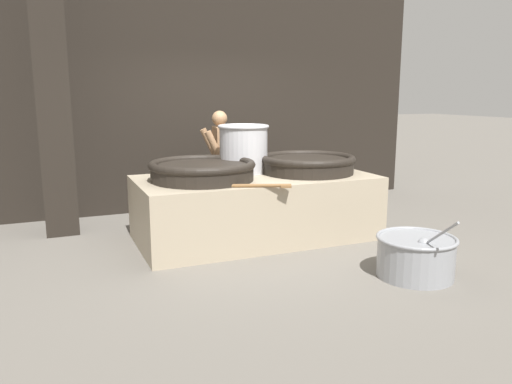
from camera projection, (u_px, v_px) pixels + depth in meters
The scene contains 10 objects.
ground_plane at pixel (256, 238), 6.43m from camera, with size 60.00×60.00×0.00m, color #666059.
back_wall at pixel (204, 66), 7.89m from camera, with size 7.47×0.24×4.50m, color black.
support_pillar at pixel (50, 59), 6.21m from camera, with size 0.41×0.41×4.50m, color black.
hearth_platform at pixel (256, 207), 6.35m from camera, with size 2.97×1.45×0.80m.
giant_wok_near at pixel (202, 170), 5.97m from camera, with size 1.28×1.28×0.24m.
giant_wok_far at pixel (308, 163), 6.53m from camera, with size 1.24×1.24×0.24m.
stock_pot at pixel (244, 148), 6.55m from camera, with size 0.67×0.67×0.62m.
stirring_paddle at pixel (247, 186), 5.54m from camera, with size 1.05×0.47×0.04m.
cook at pixel (220, 161), 7.23m from camera, with size 0.41×0.61×1.58m.
prep_bowl_vegetables at pixel (416, 254), 5.02m from camera, with size 0.80×1.03×0.74m.
Camera 1 is at (-2.40, -5.70, 1.83)m, focal length 35.00 mm.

